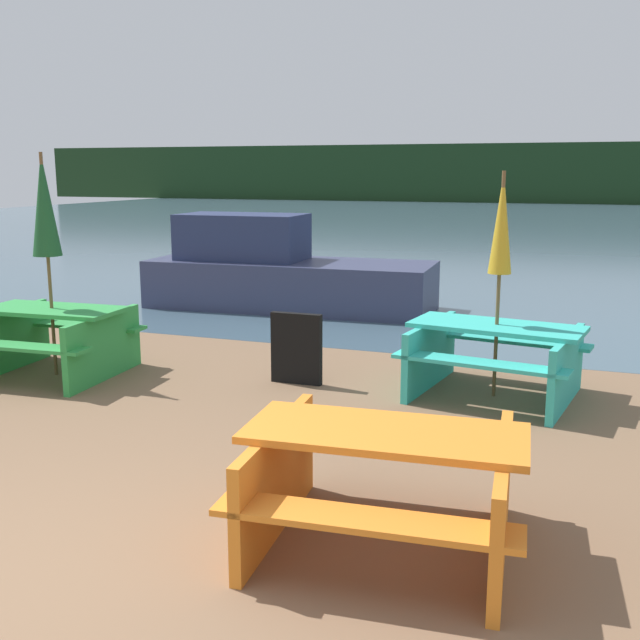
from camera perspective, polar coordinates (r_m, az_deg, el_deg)
The scene contains 9 objects.
water at distance 33.86m, azimuth 15.15°, elevation 7.23°, with size 60.00×50.00×0.00m.
far_treeline at distance 53.75m, azimuth 17.15°, elevation 10.64°, with size 80.00×1.60×4.00m.
picnic_table_orange at distance 4.50m, azimuth 4.93°, elevation -11.77°, with size 1.73×1.50×0.73m.
picnic_table_green at distance 8.62m, azimuth -19.63°, elevation -1.09°, with size 1.58×1.46×0.74m.
picnic_table_teal at distance 7.55m, azimuth 13.23°, elevation -2.42°, with size 1.83×1.61×0.73m.
umbrella_gold at distance 7.36m, azimuth 13.66°, elevation 6.95°, with size 0.22×0.22×2.20m.
umbrella_darkgreen at distance 8.45m, azimuth -20.26°, elevation 8.12°, with size 0.30×0.30×2.39m.
boat at distance 12.18m, azimuth -3.10°, elevation 3.56°, with size 4.65×1.74×1.50m.
signboard at distance 7.81m, azimuth -1.81°, elevation -2.18°, with size 0.55×0.08×0.75m.
Camera 1 is at (2.82, -2.73, 2.20)m, focal length 42.00 mm.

